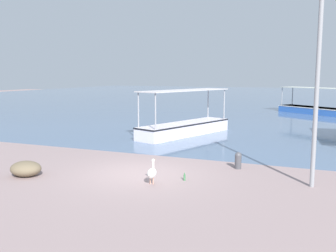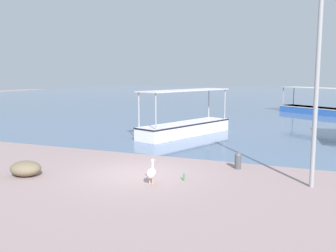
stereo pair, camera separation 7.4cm
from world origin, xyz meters
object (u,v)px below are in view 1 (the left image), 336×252
(mooring_bollard, at_px, (238,160))
(pelican, at_px, (152,173))
(lamp_post, at_px, (317,80))
(fishing_boat_near_right, at_px, (185,126))
(glass_bottle, at_px, (185,177))
(net_pile, at_px, (26,169))
(fishing_boat_far_right, at_px, (313,108))

(mooring_bollard, bearing_deg, pelican, -125.83)
(lamp_post, relative_size, mooring_bollard, 9.36)
(fishing_boat_near_right, bearing_deg, mooring_bollard, -56.18)
(glass_bottle, bearing_deg, mooring_bollard, 59.29)
(fishing_boat_near_right, relative_size, net_pile, 6.24)
(fishing_boat_far_right, xyz_separation_m, lamp_post, (0.38, -23.84, 2.86))
(mooring_bollard, relative_size, net_pile, 0.57)
(fishing_boat_near_right, relative_size, mooring_bollard, 10.91)
(pelican, distance_m, mooring_bollard, 3.73)
(mooring_bollard, bearing_deg, lamp_post, -27.85)
(lamp_post, xyz_separation_m, net_pile, (-9.28, -2.43, -3.07))
(pelican, height_order, net_pile, pelican)
(fishing_boat_far_right, relative_size, mooring_bollard, 9.98)
(fishing_boat_far_right, bearing_deg, net_pile, -108.72)
(mooring_bollard, distance_m, glass_bottle, 2.63)
(pelican, xyz_separation_m, mooring_bollard, (2.18, 3.02, -0.04))
(net_pile, bearing_deg, fishing_boat_near_right, 78.45)
(lamp_post, bearing_deg, fishing_boat_far_right, 90.91)
(mooring_bollard, height_order, net_pile, mooring_bollard)
(pelican, distance_m, lamp_post, 5.88)
(net_pile, bearing_deg, fishing_boat_far_right, 71.28)
(pelican, bearing_deg, glass_bottle, 42.41)
(lamp_post, distance_m, mooring_bollard, 4.23)
(net_pile, bearing_deg, mooring_bollard, 29.87)
(fishing_boat_far_right, relative_size, lamp_post, 1.07)
(fishing_boat_near_right, distance_m, lamp_post, 11.15)
(pelican, xyz_separation_m, lamp_post, (4.81, 1.63, 2.96))
(fishing_boat_near_right, bearing_deg, lamp_post, -48.67)
(pelican, bearing_deg, fishing_boat_far_right, 80.13)
(fishing_boat_far_right, bearing_deg, glass_bottle, -98.26)
(pelican, height_order, mooring_bollard, pelican)
(pelican, distance_m, net_pile, 4.54)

